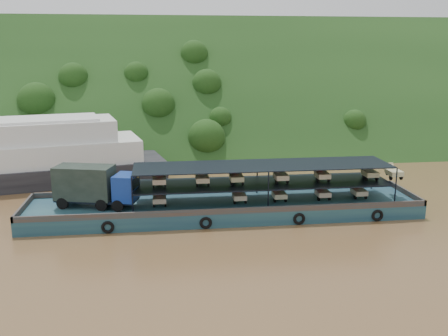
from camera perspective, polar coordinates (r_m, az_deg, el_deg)
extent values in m
plane|color=brown|center=(47.56, 2.86, -4.51)|extent=(160.00, 160.00, 0.00)
cube|color=black|center=(82.24, -1.57, 3.16)|extent=(140.00, 39.60, 39.60)
cube|color=#143148|center=(45.28, 0.01, -4.63)|extent=(35.00, 7.00, 1.20)
cube|color=#592D19|center=(48.26, -0.51, -2.43)|extent=(35.00, 0.20, 0.50)
cube|color=#592D19|center=(41.81, 0.61, -4.95)|extent=(35.00, 0.20, 0.50)
cube|color=#592D19|center=(50.22, 20.13, -2.64)|extent=(0.20, 7.00, 0.50)
cube|color=#592D19|center=(46.23, -21.97, -4.15)|extent=(0.20, 7.00, 0.50)
torus|color=black|center=(41.84, -13.15, -6.61)|extent=(1.06, 0.26, 1.06)
torus|color=black|center=(41.75, -2.10, -6.30)|extent=(1.06, 0.26, 1.06)
torus|color=black|center=(43.17, 8.59, -5.77)|extent=(1.06, 0.26, 1.06)
torus|color=black|center=(45.54, 17.13, -5.21)|extent=(1.06, 0.26, 1.06)
cylinder|color=black|center=(45.21, -17.95, -3.85)|extent=(1.09, 0.62, 1.03)
cylinder|color=black|center=(47.08, -16.83, -3.09)|extent=(1.09, 0.62, 1.03)
cylinder|color=black|center=(43.83, -13.81, -4.12)|extent=(1.09, 0.62, 1.03)
cylinder|color=black|center=(45.75, -12.83, -3.32)|extent=(1.09, 0.62, 1.03)
cylinder|color=black|center=(43.33, -12.04, -4.23)|extent=(1.09, 0.62, 1.03)
cylinder|color=black|center=(45.27, -11.12, -3.42)|extent=(1.09, 0.62, 1.03)
cube|color=black|center=(45.04, -14.30, -3.47)|extent=(7.35, 4.02, 0.21)
cube|color=navy|center=(43.79, -11.14, -2.17)|extent=(2.34, 2.84, 2.26)
cube|color=black|center=(43.41, -10.07, -1.70)|extent=(0.60, 2.00, 0.93)
cube|color=black|center=(45.04, -15.62, -1.58)|extent=(5.41, 3.68, 2.88)
cube|color=black|center=(45.20, 4.42, -1.71)|extent=(23.00, 5.00, 0.12)
cube|color=black|center=(44.80, 4.46, 0.31)|extent=(23.00, 5.00, 0.08)
cylinder|color=black|center=(41.96, -10.46, -3.11)|extent=(0.12, 0.12, 3.30)
cylinder|color=black|center=(46.77, -10.16, -1.38)|extent=(0.12, 0.12, 3.30)
cylinder|color=black|center=(42.85, 5.10, -2.59)|extent=(0.12, 0.12, 3.30)
cylinder|color=black|center=(47.57, 3.81, -0.95)|extent=(0.12, 0.12, 3.30)
cylinder|color=black|center=(46.65, 19.04, -1.96)|extent=(0.12, 0.12, 3.30)
cylinder|color=black|center=(51.02, 16.59, -0.50)|extent=(0.12, 0.12, 3.30)
cylinder|color=black|center=(45.68, -7.38, -3.45)|extent=(0.12, 0.52, 0.52)
cylinder|color=black|center=(43.97, -8.03, -4.14)|extent=(0.14, 0.52, 0.52)
cylinder|color=black|center=(43.96, -6.72, -4.11)|extent=(0.14, 0.52, 0.52)
cube|color=beige|center=(44.20, -7.39, -3.57)|extent=(1.15, 1.50, 0.44)
cube|color=red|center=(45.25, -7.40, -2.93)|extent=(0.55, 0.80, 0.80)
cube|color=red|center=(44.92, -7.42, -2.39)|extent=(0.50, 0.10, 0.10)
cylinder|color=black|center=(46.19, 1.48, -3.15)|extent=(0.12, 0.52, 0.52)
cylinder|color=black|center=(44.42, 1.20, -3.83)|extent=(0.14, 0.52, 0.52)
cylinder|color=black|center=(44.57, 2.47, -3.78)|extent=(0.14, 0.52, 0.52)
cube|color=beige|center=(44.72, 1.77, -3.26)|extent=(1.15, 1.50, 0.44)
cube|color=#B4250C|center=(45.76, 1.54, -2.63)|extent=(0.55, 0.80, 0.80)
cube|color=#B4250C|center=(45.44, 1.58, -2.09)|extent=(0.50, 0.10, 0.10)
cylinder|color=black|center=(46.88, 5.91, -2.97)|extent=(0.12, 0.52, 0.52)
cylinder|color=black|center=(45.09, 5.81, -3.63)|extent=(0.14, 0.52, 0.52)
cylinder|color=black|center=(45.32, 7.04, -3.58)|extent=(0.14, 0.52, 0.52)
cube|color=beige|center=(45.43, 6.34, -3.07)|extent=(1.15, 1.50, 0.44)
cube|color=red|center=(46.45, 6.01, -2.46)|extent=(0.55, 0.80, 0.80)
cube|color=red|center=(46.13, 6.08, -1.93)|extent=(0.50, 0.10, 0.10)
cylinder|color=black|center=(47.96, 10.67, -2.76)|extent=(0.12, 0.52, 0.52)
cylinder|color=black|center=(46.17, 10.76, -3.40)|extent=(0.14, 0.52, 0.52)
cylinder|color=black|center=(46.48, 11.94, -3.34)|extent=(0.14, 0.52, 0.52)
cube|color=beige|center=(46.55, 11.23, -2.84)|extent=(1.15, 1.50, 0.44)
cube|color=red|center=(47.55, 10.81, -2.25)|extent=(0.55, 0.80, 0.80)
cube|color=red|center=(47.23, 10.91, -1.74)|extent=(0.50, 0.10, 0.10)
cylinder|color=black|center=(49.13, 14.53, -2.57)|extent=(0.12, 0.52, 0.52)
cylinder|color=black|center=(47.34, 14.77, -3.19)|extent=(0.14, 0.52, 0.52)
cylinder|color=black|center=(47.72, 15.88, -3.13)|extent=(0.14, 0.52, 0.52)
cube|color=beige|center=(47.75, 15.19, -2.65)|extent=(1.15, 1.50, 0.44)
cube|color=red|center=(48.72, 14.70, -2.08)|extent=(0.55, 0.80, 0.80)
cube|color=red|center=(48.42, 14.82, -1.57)|extent=(0.50, 0.10, 0.10)
cylinder|color=black|center=(45.22, -7.41, -1.36)|extent=(0.12, 0.52, 0.52)
cylinder|color=black|center=(43.48, -8.06, -1.98)|extent=(0.14, 0.52, 0.52)
cylinder|color=black|center=(43.48, -6.74, -1.94)|extent=(0.14, 0.52, 0.52)
cube|color=beige|center=(43.73, -7.41, -1.41)|extent=(1.15, 1.50, 0.44)
cube|color=red|center=(44.80, -7.42, -0.82)|extent=(0.55, 0.80, 0.80)
cube|color=red|center=(44.48, -7.44, -0.25)|extent=(0.50, 0.10, 0.10)
cylinder|color=black|center=(45.36, -2.64, -1.22)|extent=(0.12, 0.52, 0.52)
cylinder|color=black|center=(43.58, -3.10, -1.83)|extent=(0.14, 0.52, 0.52)
cylinder|color=black|center=(43.67, -1.79, -1.79)|extent=(0.14, 0.52, 0.52)
cube|color=beige|center=(43.87, -2.49, -1.26)|extent=(1.15, 1.50, 0.44)
cube|color=beige|center=(44.94, -2.61, -0.67)|extent=(0.55, 0.80, 0.80)
cube|color=beige|center=(44.62, -2.60, -0.11)|extent=(0.50, 0.10, 0.10)
cylinder|color=black|center=(45.69, 1.16, -1.09)|extent=(0.12, 0.52, 0.52)
cylinder|color=black|center=(43.90, 0.86, -1.70)|extent=(0.14, 0.52, 0.52)
cylinder|color=black|center=(44.05, 2.15, -1.65)|extent=(0.14, 0.52, 0.52)
cube|color=#BCB885|center=(44.22, 1.44, -1.13)|extent=(1.15, 1.50, 0.44)
cube|color=red|center=(45.28, 1.22, -0.55)|extent=(0.55, 0.80, 0.80)
cube|color=red|center=(44.97, 1.26, 0.01)|extent=(0.50, 0.10, 0.10)
cylinder|color=black|center=(46.45, 6.10, -0.93)|extent=(0.12, 0.52, 0.52)
cylinder|color=black|center=(44.64, 6.00, -1.52)|extent=(0.14, 0.52, 0.52)
cylinder|color=black|center=(44.88, 7.25, -1.47)|extent=(0.14, 0.52, 0.52)
cube|color=beige|center=(45.00, 6.53, -0.96)|extent=(1.15, 1.50, 0.44)
cube|color=beige|center=(46.04, 6.20, -0.39)|extent=(0.55, 0.80, 0.80)
cube|color=beige|center=(45.74, 6.27, 0.16)|extent=(0.50, 0.10, 0.10)
cylinder|color=black|center=(47.48, 10.61, -0.77)|extent=(0.12, 0.52, 0.52)
cylinder|color=black|center=(45.67, 10.70, -1.34)|extent=(0.14, 0.52, 0.52)
cylinder|color=black|center=(45.98, 11.89, -1.29)|extent=(0.14, 0.52, 0.52)
cube|color=beige|center=(46.06, 11.18, -0.80)|extent=(1.15, 1.50, 0.44)
cube|color=red|center=(47.08, 10.75, -0.24)|extent=(0.55, 0.80, 0.80)
cube|color=red|center=(46.78, 10.85, 0.29)|extent=(0.50, 0.10, 0.10)
cylinder|color=black|center=(49.05, 15.67, -0.59)|extent=(0.12, 0.52, 0.52)
cylinder|color=black|center=(47.26, 15.95, -1.13)|extent=(0.14, 0.52, 0.52)
cylinder|color=black|center=(47.66, 17.06, -1.08)|extent=(0.14, 0.52, 0.52)
cube|color=#BBB784|center=(47.68, 16.36, -0.61)|extent=(1.15, 1.50, 0.44)
cube|color=#C5B98C|center=(48.67, 15.84, -0.08)|extent=(0.55, 0.80, 0.80)
cube|color=#C5B98C|center=(48.38, 15.97, 0.44)|extent=(0.50, 0.10, 0.10)
cylinder|color=black|center=(50.01, 18.16, -0.50)|extent=(0.12, 0.52, 0.52)
cylinder|color=black|center=(48.23, 18.52, -1.02)|extent=(0.14, 0.52, 0.52)
cylinder|color=black|center=(48.67, 19.58, -0.98)|extent=(0.14, 0.52, 0.52)
cube|color=#BBB784|center=(48.67, 18.91, -0.51)|extent=(1.15, 1.50, 0.44)
cube|color=#C5B98C|center=(49.63, 18.35, 0.00)|extent=(0.55, 0.80, 0.80)
cube|color=#C5B98C|center=(49.35, 18.49, 0.52)|extent=(0.50, 0.10, 0.10)
cube|color=black|center=(60.25, -24.17, -0.79)|extent=(36.82, 16.55, 2.14)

